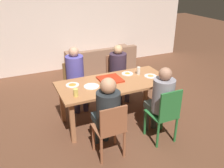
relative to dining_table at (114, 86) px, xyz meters
The scene contains 20 objects.
ground_plane 0.68m from the dining_table, ahead, with size 20.00×20.00×0.00m, color brown.
back_wall 3.10m from the dining_table, 90.00° to the left, with size 7.25×0.12×2.63m, color silver.
dining_table is the anchor object (origin of this frame).
chair_0 1.04m from the dining_table, 117.45° to the left, with size 0.42×0.40×0.88m.
person_0 0.91m from the dining_table, 121.41° to the left, with size 0.35×0.54×1.25m.
chair_1 1.03m from the dining_table, 63.81° to the right, with size 0.40×0.43×0.95m.
person_1 0.89m from the dining_table, 59.78° to the right, with size 0.33×0.51×1.26m.
chair_2 1.00m from the dining_table, 62.61° to the left, with size 0.41×0.39×0.92m.
person_2 0.87m from the dining_table, 58.80° to the left, with size 0.36×0.51×1.19m.
chair_3 1.03m from the dining_table, 117.78° to the right, with size 0.42×0.39×0.89m.
person_3 0.90m from the dining_table, 121.64° to the right, with size 0.34×0.53×1.25m.
pizza_box_0 0.15m from the dining_table, 106.06° to the left, with size 0.40×0.40×0.03m.
plate_0 0.74m from the dining_table, 166.74° to the left, with size 0.23×0.23×0.03m.
plate_1 0.72m from the dining_table, ahead, with size 0.23×0.23×0.03m.
plate_2 0.44m from the dining_table, behind, with size 0.26×0.26×0.01m.
plate_3 0.45m from the dining_table, 31.43° to the left, with size 0.22×0.22×0.03m.
drinking_glass_0 0.82m from the dining_table, 162.46° to the right, with size 0.08×0.08×0.12m, color #E1C65B.
drinking_glass_1 0.75m from the dining_table, 29.03° to the right, with size 0.08×0.08×0.11m, color silver.
drinking_glass_2 0.60m from the dining_table, 12.97° to the left, with size 0.06×0.06×0.15m, color silver.
couch 2.57m from the dining_table, 73.51° to the left, with size 1.86×0.76×0.69m.
Camera 1 is at (-1.63, -3.49, 2.52)m, focal length 38.63 mm.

